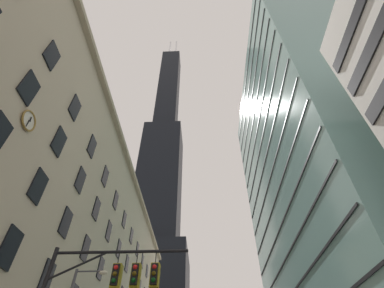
% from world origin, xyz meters
% --- Properties ---
extents(station_building, '(16.37, 67.45, 29.00)m').
position_xyz_m(station_building, '(-18.85, 27.72, 14.48)').
color(station_building, '#BCAF93').
rests_on(station_building, ground).
extents(dark_skyscraper, '(27.67, 27.67, 222.44)m').
position_xyz_m(dark_skyscraper, '(-19.75, 99.59, 65.22)').
color(dark_skyscraper, black).
rests_on(dark_skyscraper, ground).
extents(glass_office_midrise, '(14.59, 39.40, 59.21)m').
position_xyz_m(glass_office_midrise, '(18.24, 29.65, 29.61)').
color(glass_office_midrise, gray).
rests_on(glass_office_midrise, ground).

